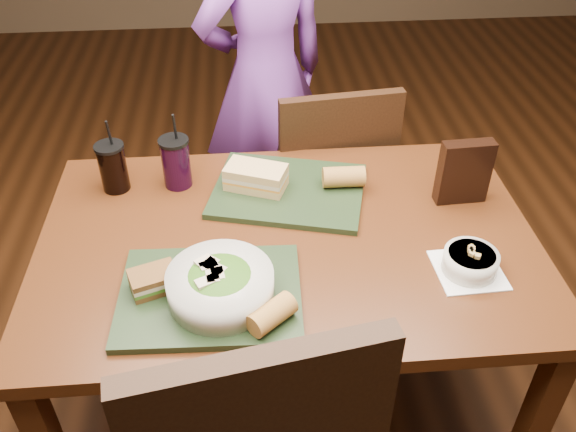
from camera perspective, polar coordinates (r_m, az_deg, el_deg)
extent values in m
plane|color=#381C0B|center=(2.15, 0.00, -17.43)|extent=(6.00, 6.00, 0.00)
cube|color=#47220E|center=(2.19, -16.75, -4.37)|extent=(0.06, 0.06, 0.71)
cube|color=#47220E|center=(2.25, 14.62, -2.67)|extent=(0.06, 0.06, 0.71)
cube|color=#47220E|center=(1.61, 0.00, -2.53)|extent=(1.30, 0.85, 0.04)
cube|color=black|center=(2.31, 3.79, 2.28)|extent=(0.44, 0.44, 0.04)
cube|color=black|center=(2.02, 4.78, 5.19)|extent=(0.40, 0.08, 0.47)
cube|color=black|center=(2.31, -0.07, -4.89)|extent=(0.04, 0.04, 0.41)
cube|color=black|center=(2.35, 8.26, -4.37)|extent=(0.04, 0.04, 0.41)
cube|color=black|center=(2.57, -0.70, 0.29)|extent=(0.04, 0.04, 0.41)
cube|color=black|center=(2.61, 6.79, 0.67)|extent=(0.04, 0.04, 0.41)
imported|color=purple|center=(2.41, -2.19, 12.86)|extent=(0.65, 0.55, 1.50)
cube|color=black|center=(1.44, -7.29, -7.36)|extent=(0.43, 0.34, 0.02)
cube|color=black|center=(1.74, 0.04, 2.38)|extent=(0.49, 0.41, 0.02)
cylinder|color=silver|center=(1.39, -6.33, -6.49)|extent=(0.24, 0.24, 0.07)
ellipsoid|color=#427219|center=(1.38, -6.37, -6.08)|extent=(0.20, 0.20, 0.06)
cube|color=beige|center=(1.36, -7.06, -5.68)|extent=(0.03, 0.04, 0.01)
cube|color=beige|center=(1.36, -6.60, -5.42)|extent=(0.03, 0.04, 0.01)
cube|color=beige|center=(1.39, -7.32, -4.47)|extent=(0.05, 0.05, 0.01)
cube|color=beige|center=(1.37, -6.68, -4.96)|extent=(0.05, 0.05, 0.01)
cube|color=beige|center=(1.40, -7.84, -4.23)|extent=(0.05, 0.05, 0.01)
cube|color=beige|center=(1.35, -7.78, -6.16)|extent=(0.05, 0.04, 0.01)
cube|color=beige|center=(1.39, -7.45, -4.61)|extent=(0.05, 0.04, 0.01)
cube|color=white|center=(1.56, 16.50, -4.88)|extent=(0.17, 0.17, 0.00)
cylinder|color=silver|center=(1.54, 16.68, -4.12)|extent=(0.13, 0.13, 0.05)
cylinder|color=black|center=(1.53, 16.82, -3.55)|extent=(0.11, 0.11, 0.01)
cube|color=#B28947|center=(1.53, 16.77, -3.15)|extent=(0.02, 0.02, 0.01)
cube|color=#B28947|center=(1.54, 16.78, -2.84)|extent=(0.02, 0.02, 0.01)
cube|color=#B28947|center=(1.52, 17.33, -3.61)|extent=(0.02, 0.02, 0.01)
cube|color=#B28947|center=(1.52, 16.86, -3.41)|extent=(0.02, 0.02, 0.01)
cube|color=#B28947|center=(1.53, 16.79, -3.04)|extent=(0.02, 0.02, 0.01)
cube|color=#593819|center=(1.46, -12.37, -6.42)|extent=(0.12, 0.10, 0.01)
cube|color=#3F721E|center=(1.45, -12.43, -6.08)|extent=(0.12, 0.10, 0.01)
cube|color=beige|center=(1.44, -12.49, -5.78)|extent=(0.12, 0.10, 0.01)
cube|color=#593819|center=(1.43, -12.56, -5.40)|extent=(0.12, 0.10, 0.01)
cube|color=tan|center=(1.74, -3.00, 3.07)|extent=(0.19, 0.15, 0.02)
cube|color=orange|center=(1.73, -3.01, 3.48)|extent=(0.19, 0.15, 0.01)
cube|color=beige|center=(1.72, -3.02, 3.74)|extent=(0.19, 0.15, 0.01)
cube|color=tan|center=(1.71, -3.04, 4.25)|extent=(0.19, 0.15, 0.02)
cylinder|color=#AD7533|center=(1.34, -1.54, -9.18)|extent=(0.12, 0.11, 0.05)
cylinder|color=#AD7533|center=(1.74, 5.23, 3.67)|extent=(0.12, 0.06, 0.06)
cylinder|color=black|center=(1.80, -16.03, 4.30)|extent=(0.08, 0.08, 0.14)
cylinder|color=black|center=(1.76, -16.44, 6.25)|extent=(0.08, 0.08, 0.01)
cylinder|color=black|center=(1.74, -16.38, 7.37)|extent=(0.01, 0.02, 0.09)
cylinder|color=black|center=(1.78, -10.42, 4.83)|extent=(0.08, 0.08, 0.14)
cylinder|color=black|center=(1.74, -10.69, 6.91)|extent=(0.09, 0.09, 0.01)
cylinder|color=black|center=(1.71, -10.55, 8.11)|extent=(0.01, 0.02, 0.09)
cube|color=black|center=(1.74, 16.14, 3.97)|extent=(0.14, 0.05, 0.19)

